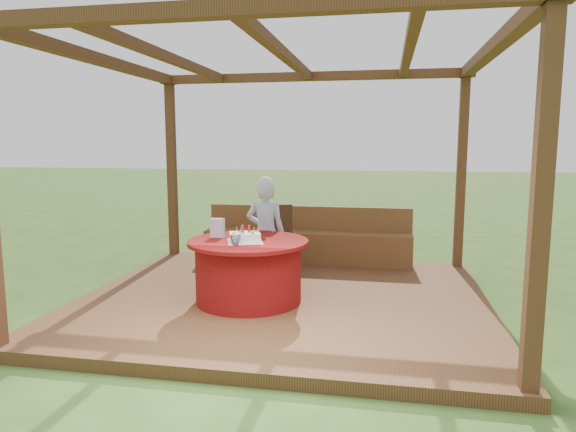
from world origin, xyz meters
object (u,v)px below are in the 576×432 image
(bench, at_px, (307,244))
(gift_bag, at_px, (217,228))
(birthday_cake, at_px, (245,237))
(chair, at_px, (276,235))
(elderly_woman, at_px, (266,230))
(drinking_glass, at_px, (236,240))
(table, at_px, (249,270))

(bench, bearing_deg, gift_bag, -110.98)
(birthday_cake, distance_m, gift_bag, 0.43)
(chair, height_order, elderly_woman, elderly_woman)
(birthday_cake, relative_size, gift_bag, 2.20)
(bench, height_order, gift_bag, gift_bag)
(bench, relative_size, elderly_woman, 2.27)
(elderly_woman, xyz_separation_m, birthday_cake, (-0.03, -0.82, 0.06))
(birthday_cake, xyz_separation_m, gift_bag, (-0.37, 0.21, 0.05))
(chair, xyz_separation_m, drinking_glass, (-0.09, -1.58, 0.23))
(bench, relative_size, drinking_glass, 26.75)
(drinking_glass, bearing_deg, gift_bag, 129.73)
(gift_bag, bearing_deg, bench, 66.56)
(drinking_glass, bearing_deg, elderly_woman, 85.39)
(chair, bearing_deg, elderly_woman, -90.64)
(bench, distance_m, drinking_glass, 2.35)
(birthday_cake, bearing_deg, elderly_woman, 87.79)
(chair, relative_size, gift_bag, 4.31)
(birthday_cake, height_order, gift_bag, gift_bag)
(chair, bearing_deg, gift_bag, -109.05)
(bench, xyz_separation_m, elderly_woman, (-0.32, -1.27, 0.40))
(chair, relative_size, birthday_cake, 1.95)
(elderly_woman, relative_size, gift_bag, 6.32)
(table, distance_m, elderly_woman, 0.79)
(table, relative_size, chair, 1.45)
(drinking_glass, bearing_deg, bench, 80.10)
(elderly_woman, distance_m, drinking_glass, 1.01)
(gift_bag, relative_size, drinking_glass, 1.87)
(birthday_cake, relative_size, drinking_glass, 4.12)
(bench, bearing_deg, elderly_woman, -103.96)
(chair, bearing_deg, drinking_glass, -93.15)
(table, xyz_separation_m, chair, (0.03, 1.30, 0.16))
(bench, relative_size, gift_bag, 14.33)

